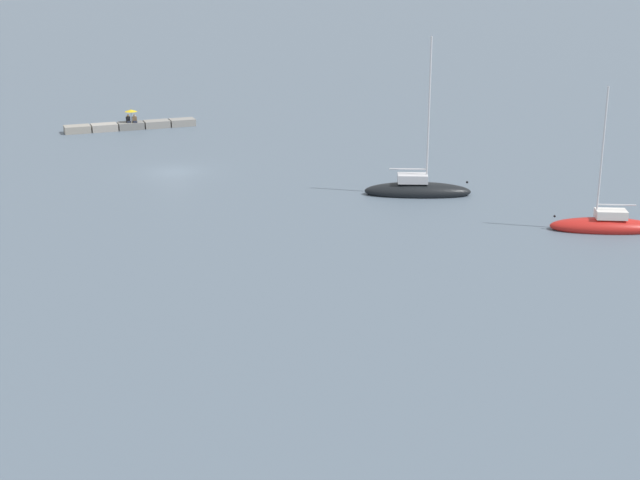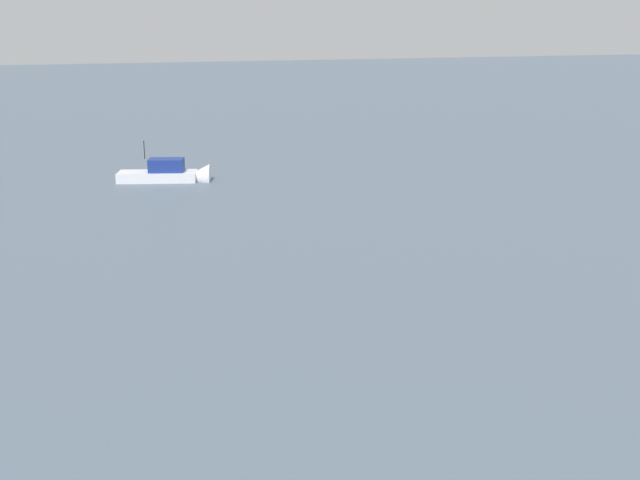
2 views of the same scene
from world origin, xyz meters
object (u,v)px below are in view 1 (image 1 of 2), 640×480
person_seated_dark_right (128,120)px  sailboat_red_far (605,225)px  person_seated_brown_left (135,120)px  umbrella_open_yellow (131,111)px  sailboat_black_near (417,190)px

person_seated_dark_right → sailboat_red_far: 47.69m
person_seated_brown_left → sailboat_red_far: (-20.56, 42.54, -0.59)m
person_seated_brown_left → sailboat_red_far: 47.25m
person_seated_brown_left → umbrella_open_yellow: size_ratio=0.58×
sailboat_black_near → sailboat_red_far: (-6.75, 11.55, -0.05)m
umbrella_open_yellow → sailboat_black_near: (-14.09, 31.11, -1.39)m
person_seated_brown_left → umbrella_open_yellow: 0.90m
person_seated_brown_left → sailboat_red_far: size_ratio=0.08×
person_seated_dark_right → sailboat_black_near: bearing=116.1°
person_seated_brown_left → sailboat_red_far: sailboat_red_far is taller
person_seated_dark_right → person_seated_brown_left: bearing=160.4°
umbrella_open_yellow → sailboat_red_far: bearing=116.0°
umbrella_open_yellow → sailboat_red_far: size_ratio=0.14×
person_seated_dark_right → sailboat_black_near: (-14.38, 31.20, -0.54)m
umbrella_open_yellow → person_seated_dark_right: bearing=-18.5°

